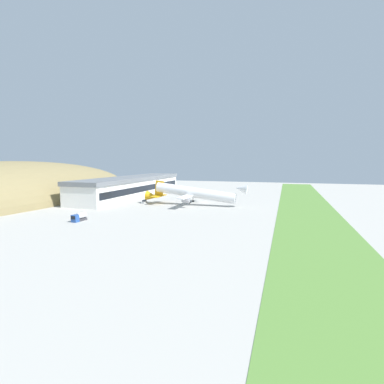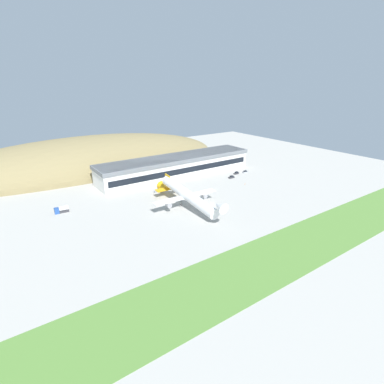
{
  "view_description": "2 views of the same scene",
  "coord_description": "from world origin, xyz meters",
  "px_view_note": "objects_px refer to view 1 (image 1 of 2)",
  "views": [
    {
      "loc": [
        -154.3,
        -41.22,
        22.39
      ],
      "look_at": [
        -12.75,
        3.53,
        6.86
      ],
      "focal_mm": 28.0,
      "sensor_mm": 36.0,
      "label": 1
    },
    {
      "loc": [
        -85.47,
        -107.96,
        57.84
      ],
      "look_at": [
        -7.91,
        3.43,
        7.37
      ],
      "focal_mm": 28.0,
      "sensor_mm": 36.0,
      "label": 2
    }
  ],
  "objects_px": {
    "terminal_building": "(132,185)",
    "service_car_3": "(185,190)",
    "cargo_airplane": "(193,193)",
    "service_car_2": "(183,193)",
    "service_car_1": "(144,202)",
    "fuel_truck": "(79,217)",
    "traffic_cone_0": "(202,194)",
    "service_car_0": "(181,191)"
  },
  "relations": [
    {
      "from": "terminal_building",
      "to": "service_car_3",
      "type": "relative_size",
      "value": 25.81
    },
    {
      "from": "cargo_airplane",
      "to": "service_car_2",
      "type": "distance_m",
      "value": 54.51
    },
    {
      "from": "terminal_building",
      "to": "service_car_3",
      "type": "bearing_deg",
      "value": -28.01
    },
    {
      "from": "service_car_1",
      "to": "service_car_3",
      "type": "height_order",
      "value": "service_car_1"
    },
    {
      "from": "service_car_3",
      "to": "service_car_1",
      "type": "bearing_deg",
      "value": 179.45
    },
    {
      "from": "terminal_building",
      "to": "fuel_truck",
      "type": "relative_size",
      "value": 16.24
    },
    {
      "from": "service_car_1",
      "to": "fuel_truck",
      "type": "distance_m",
      "value": 50.46
    },
    {
      "from": "cargo_airplane",
      "to": "traffic_cone_0",
      "type": "xyz_separation_m",
      "value": [
        47.7,
        9.02,
        -5.92
      ]
    },
    {
      "from": "service_car_1",
      "to": "fuel_truck",
      "type": "xyz_separation_m",
      "value": [
        -50.43,
        1.47,
        0.78
      ]
    },
    {
      "from": "service_car_1",
      "to": "fuel_truck",
      "type": "relative_size",
      "value": 0.7
    },
    {
      "from": "service_car_2",
      "to": "service_car_3",
      "type": "xyz_separation_m",
      "value": [
        15.6,
        3.56,
        -0.06
      ]
    },
    {
      "from": "fuel_truck",
      "to": "service_car_1",
      "type": "bearing_deg",
      "value": -1.67
    },
    {
      "from": "terminal_building",
      "to": "fuel_truck",
      "type": "xyz_separation_m",
      "value": [
        -75.9,
        -19.48,
        -5.58
      ]
    },
    {
      "from": "cargo_airplane",
      "to": "traffic_cone_0",
      "type": "bearing_deg",
      "value": 10.7
    },
    {
      "from": "terminal_building",
      "to": "service_car_2",
      "type": "distance_m",
      "value": 36.03
    },
    {
      "from": "service_car_2",
      "to": "traffic_cone_0",
      "type": "xyz_separation_m",
      "value": [
        -1.53,
        -13.72,
        -0.37
      ]
    },
    {
      "from": "cargo_airplane",
      "to": "traffic_cone_0",
      "type": "height_order",
      "value": "cargo_airplane"
    },
    {
      "from": "cargo_airplane",
      "to": "service_car_3",
      "type": "height_order",
      "value": "cargo_airplane"
    },
    {
      "from": "cargo_airplane",
      "to": "fuel_truck",
      "type": "relative_size",
      "value": 8.31
    },
    {
      "from": "service_car_0",
      "to": "traffic_cone_0",
      "type": "height_order",
      "value": "service_car_0"
    },
    {
      "from": "cargo_airplane",
      "to": "service_car_2",
      "type": "relative_size",
      "value": 13.41
    },
    {
      "from": "service_car_2",
      "to": "fuel_truck",
      "type": "bearing_deg",
      "value": 176.78
    },
    {
      "from": "cargo_airplane",
      "to": "service_car_0",
      "type": "xyz_separation_m",
      "value": [
        57.78,
        27.5,
        -5.56
      ]
    },
    {
      "from": "cargo_airplane",
      "to": "service_car_2",
      "type": "bearing_deg",
      "value": 24.79
    },
    {
      "from": "cargo_airplane",
      "to": "service_car_2",
      "type": "height_order",
      "value": "cargo_airplane"
    },
    {
      "from": "service_car_0",
      "to": "service_car_3",
      "type": "height_order",
      "value": "service_car_0"
    },
    {
      "from": "service_car_0",
      "to": "service_car_1",
      "type": "height_order",
      "value": "service_car_1"
    },
    {
      "from": "service_car_1",
      "to": "service_car_0",
      "type": "bearing_deg",
      "value": 0.54
    },
    {
      "from": "service_car_1",
      "to": "fuel_truck",
      "type": "bearing_deg",
      "value": 178.33
    },
    {
      "from": "service_car_3",
      "to": "fuel_truck",
      "type": "distance_m",
      "value": 116.5
    },
    {
      "from": "terminal_building",
      "to": "service_car_1",
      "type": "xyz_separation_m",
      "value": [
        -25.47,
        -20.95,
        -6.36
      ]
    },
    {
      "from": "service_car_2",
      "to": "traffic_cone_0",
      "type": "bearing_deg",
      "value": -96.34
    },
    {
      "from": "cargo_airplane",
      "to": "service_car_0",
      "type": "relative_size",
      "value": 13.92
    },
    {
      "from": "service_car_1",
      "to": "service_car_2",
      "type": "height_order",
      "value": "service_car_1"
    },
    {
      "from": "cargo_airplane",
      "to": "fuel_truck",
      "type": "bearing_deg",
      "value": 151.18
    },
    {
      "from": "service_car_0",
      "to": "service_car_2",
      "type": "height_order",
      "value": "service_car_2"
    },
    {
      "from": "terminal_building",
      "to": "service_car_0",
      "type": "xyz_separation_m",
      "value": [
        33.54,
        -20.4,
        -6.41
      ]
    },
    {
      "from": "service_car_0",
      "to": "service_car_3",
      "type": "xyz_separation_m",
      "value": [
        7.04,
        -1.19,
        -0.05
      ]
    },
    {
      "from": "service_car_3",
      "to": "fuel_truck",
      "type": "bearing_deg",
      "value": 178.96
    },
    {
      "from": "cargo_airplane",
      "to": "traffic_cone_0",
      "type": "distance_m",
      "value": 48.91
    },
    {
      "from": "service_car_3",
      "to": "traffic_cone_0",
      "type": "distance_m",
      "value": 24.33
    },
    {
      "from": "service_car_3",
      "to": "traffic_cone_0",
      "type": "xyz_separation_m",
      "value": [
        -17.12,
        -17.29,
        -0.31
      ]
    }
  ]
}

